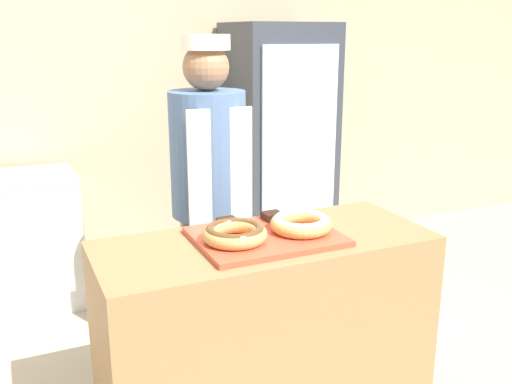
% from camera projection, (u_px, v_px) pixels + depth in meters
% --- Properties ---
extents(wall_back, '(8.00, 0.06, 2.70)m').
position_uv_depth(wall_back, '(141.00, 86.00, 4.13)').
color(wall_back, tan).
rests_on(wall_back, ground_plane).
extents(display_counter, '(1.42, 0.58, 0.89)m').
position_uv_depth(display_counter, '(265.00, 335.00, 2.51)').
color(display_counter, '#997047').
rests_on(display_counter, ground_plane).
extents(serving_tray, '(0.59, 0.46, 0.02)m').
position_uv_depth(serving_tray, '(266.00, 237.00, 2.38)').
color(serving_tray, '#D84C33').
rests_on(serving_tray, display_counter).
extents(donut_chocolate_glaze, '(0.26, 0.26, 0.07)m').
position_uv_depth(donut_chocolate_glaze, '(235.00, 233.00, 2.28)').
color(donut_chocolate_glaze, tan).
rests_on(donut_chocolate_glaze, serving_tray).
extents(donut_light_glaze, '(0.26, 0.26, 0.07)m').
position_uv_depth(donut_light_glaze, '(301.00, 223.00, 2.40)').
color(donut_light_glaze, tan).
rests_on(donut_light_glaze, serving_tray).
extents(brownie_back_left, '(0.08, 0.08, 0.03)m').
position_uv_depth(brownie_back_left, '(228.00, 222.00, 2.47)').
color(brownie_back_left, black).
rests_on(brownie_back_left, serving_tray).
extents(brownie_back_right, '(0.08, 0.08, 0.03)m').
position_uv_depth(brownie_back_right, '(272.00, 216.00, 2.56)').
color(brownie_back_right, black).
rests_on(brownie_back_right, serving_tray).
extents(baker_person, '(0.38, 0.38, 1.72)m').
position_uv_depth(baker_person, '(209.00, 200.00, 2.89)').
color(baker_person, '#4C4C51').
rests_on(baker_person, ground_plane).
extents(beverage_fridge, '(0.70, 0.68, 1.80)m').
position_uv_depth(beverage_fridge, '(278.00, 147.00, 4.27)').
color(beverage_fridge, '#333842').
rests_on(beverage_fridge, ground_plane).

